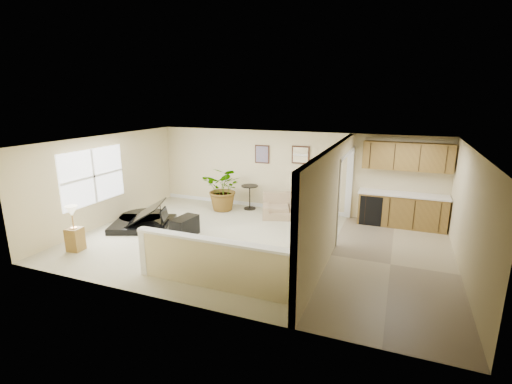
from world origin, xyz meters
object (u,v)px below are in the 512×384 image
at_px(piano, 144,204).
at_px(small_plant, 323,216).
at_px(accent_table, 250,194).
at_px(loveseat, 289,205).
at_px(palm_plant, 224,189).
at_px(lamp_stand, 74,232).
at_px(piano_bench, 185,227).

xyz_separation_m(piano, small_plant, (4.63, 1.89, -0.38)).
relative_size(accent_table, small_plant, 1.31).
relative_size(loveseat, small_plant, 3.12).
height_order(palm_plant, lamp_stand, palm_plant).
distance_m(piano_bench, lamp_stand, 2.58).
distance_m(loveseat, palm_plant, 2.14).
height_order(loveseat, lamp_stand, lamp_stand).
relative_size(piano_bench, palm_plant, 0.55).
bearing_deg(loveseat, lamp_stand, -151.82).
distance_m(piano_bench, palm_plant, 2.49).
xyz_separation_m(palm_plant, small_plant, (3.19, -0.22, -0.44)).
bearing_deg(accent_table, piano, -130.34).
distance_m(piano, lamp_stand, 2.09).
distance_m(piano, palm_plant, 2.56).
xyz_separation_m(piano, loveseat, (3.54, 2.27, -0.29)).
relative_size(accent_table, palm_plant, 0.55).
xyz_separation_m(loveseat, palm_plant, (-2.10, -0.15, 0.36)).
height_order(accent_table, small_plant, accent_table).
distance_m(piano, loveseat, 4.22).
distance_m(piano, accent_table, 3.31).
relative_size(piano, small_plant, 3.78).
height_order(small_plant, lamp_stand, lamp_stand).
bearing_deg(piano_bench, palm_plant, 91.55).
xyz_separation_m(piano, palm_plant, (1.44, 2.12, 0.07)).
bearing_deg(palm_plant, accent_table, 30.18).
bearing_deg(loveseat, small_plant, -38.28).
distance_m(loveseat, accent_table, 1.44).
bearing_deg(palm_plant, piano_bench, -88.45).
relative_size(piano, loveseat, 1.21).
relative_size(piano_bench, small_plant, 1.30).
height_order(loveseat, accent_table, loveseat).
bearing_deg(accent_table, loveseat, -10.22).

